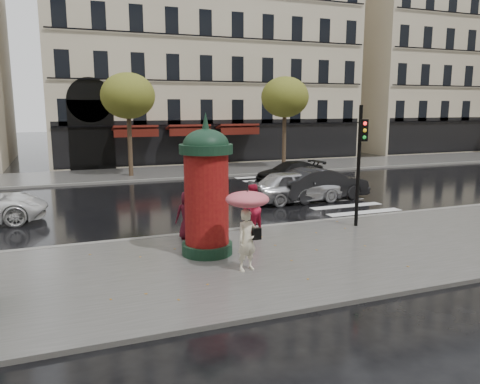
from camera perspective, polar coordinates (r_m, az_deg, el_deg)
name	(u,v)px	position (r m, az deg, el deg)	size (l,w,h in m)	color
ground	(281,254)	(14.71, 5.01, -7.58)	(160.00, 160.00, 0.00)	black
near_sidewalk	(288,257)	(14.27, 5.90, -7.92)	(90.00, 7.00, 0.12)	#474744
far_sidewalk	(159,173)	(32.47, -9.86, 2.31)	(90.00, 6.00, 0.12)	#474744
near_kerb	(245,229)	(17.33, 0.64, -4.53)	(90.00, 0.25, 0.14)	slate
far_kerb	(168,179)	(29.56, -8.72, 1.57)	(90.00, 0.25, 0.14)	slate
zebra_crossing	(303,191)	(25.69, 7.65, 0.14)	(3.60, 11.75, 0.01)	silver
bldg_far_corner	(197,30)	(44.79, -5.30, 19.04)	(26.00, 14.00, 22.90)	#B7A88C
bldg_far_right	(439,45)	(58.93, 23.11, 16.18)	(24.00, 14.00, 22.90)	#B7A88C
tree_far_left	(128,96)	(30.85, -13.50, 11.28)	(3.40, 3.40, 6.64)	#38281C
tree_far_right	(285,97)	(34.13, 5.49, 11.40)	(3.40, 3.40, 6.64)	#38281C
woman_umbrella	(247,217)	(12.55, 0.90, -3.07)	(1.17, 1.17, 2.26)	#F5EBCA
woman_red	(252,208)	(16.58, 1.46, -1.98)	(0.84, 0.65, 1.72)	#B31632
man_burgundy	(187,215)	(15.86, -6.44, -2.79)	(0.80, 0.52, 1.63)	#4A0E1B
morris_column	(206,187)	(13.93, -4.12, 0.56)	(1.58, 1.58, 4.26)	#122F1F
traffic_light	(360,154)	(17.61, 14.44, 4.50)	(0.30, 0.43, 4.46)	black
car_silver	(295,186)	(22.49, 6.77, 0.70)	(1.84, 4.57, 1.56)	silver
car_darkgrey	(321,184)	(23.32, 9.89, 0.99)	(1.67, 4.79, 1.58)	black
car_black	(290,172)	(28.32, 6.07, 2.41)	(1.78, 4.37, 1.27)	black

